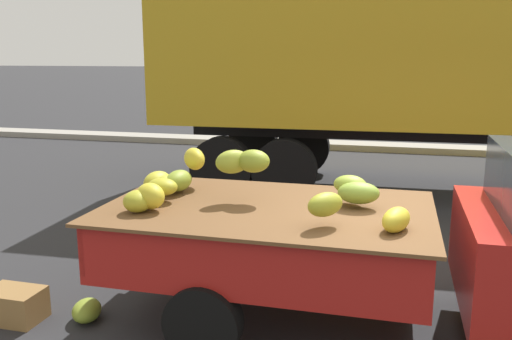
{
  "coord_description": "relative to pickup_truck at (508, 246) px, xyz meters",
  "views": [
    {
      "loc": [
        -0.47,
        -4.86,
        2.42
      ],
      "look_at": [
        -1.7,
        0.01,
        1.36
      ],
      "focal_mm": 38.04,
      "sensor_mm": 36.0,
      "label": 1
    }
  ],
  "objects": [
    {
      "name": "ground",
      "position": [
        -0.51,
        0.26,
        -0.89
      ],
      "size": [
        220.0,
        220.0,
        0.0
      ],
      "primitive_type": "plane",
      "color": "#28282B"
    },
    {
      "name": "curb_strip",
      "position": [
        -0.51,
        9.75,
        -0.81
      ],
      "size": [
        80.0,
        0.8,
        0.16
      ],
      "primitive_type": "cube",
      "color": "gray",
      "rests_on": "ground"
    },
    {
      "name": "pickup_truck",
      "position": [
        0.0,
        0.0,
        0.0
      ],
      "size": [
        5.2,
        1.92,
        1.7
      ],
      "rotation": [
        0.0,
        0.0,
        -0.01
      ],
      "color": "#B21E19",
      "rests_on": "ground"
    },
    {
      "name": "semi_trailer",
      "position": [
        0.82,
        5.37,
        1.65
      ],
      "size": [
        12.07,
        2.94,
        3.95
      ],
      "rotation": [
        0.0,
        0.0,
        0.03
      ],
      "color": "gold",
      "rests_on": "ground"
    },
    {
      "name": "fallen_banana_bunch_near_tailgate",
      "position": [
        -3.65,
        -0.46,
        -0.79
      ],
      "size": [
        0.37,
        0.43,
        0.19
      ],
      "primitive_type": "ellipsoid",
      "rotation": [
        0.0,
        0.0,
        1.9
      ],
      "color": "olive",
      "rests_on": "ground"
    },
    {
      "name": "produce_crate",
      "position": [
        -4.3,
        -0.62,
        -0.74
      ],
      "size": [
        0.53,
        0.37,
        0.3
      ],
      "primitive_type": "cube",
      "rotation": [
        0.0,
        0.0,
        -0.02
      ],
      "color": "olive",
      "rests_on": "ground"
    }
  ]
}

